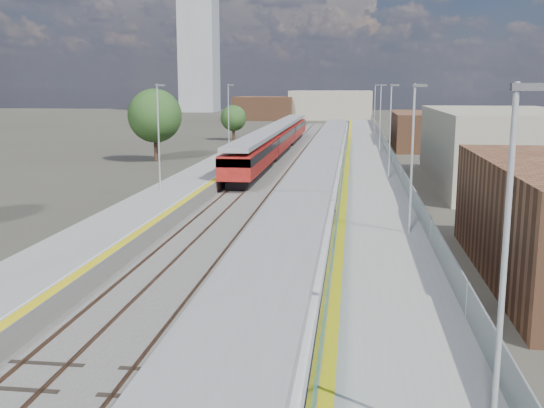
# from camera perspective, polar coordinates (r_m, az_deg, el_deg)

# --- Properties ---
(ground) EXTENTS (320.00, 320.00, 0.00)m
(ground) POSITION_cam_1_polar(r_m,az_deg,el_deg) (60.98, 3.76, 2.65)
(ground) COLOR #47443A
(ground) RESTS_ON ground
(ballast_bed) EXTENTS (10.50, 155.00, 0.06)m
(ballast_bed) POSITION_cam_1_polar(r_m,az_deg,el_deg) (63.62, 1.88, 3.03)
(ballast_bed) COLOR #565451
(ballast_bed) RESTS_ON ground
(tracks) EXTENTS (8.96, 160.00, 0.17)m
(tracks) POSITION_cam_1_polar(r_m,az_deg,el_deg) (65.22, 2.54, 3.28)
(tracks) COLOR #4C3323
(tracks) RESTS_ON ground
(platform_right) EXTENTS (4.70, 155.00, 8.52)m
(platform_right) POSITION_cam_1_polar(r_m,az_deg,el_deg) (63.29, 8.69, 3.33)
(platform_right) COLOR slate
(platform_right) RESTS_ON ground
(platform_left) EXTENTS (4.30, 155.00, 8.52)m
(platform_left) POSITION_cam_1_polar(r_m,az_deg,el_deg) (64.54, -4.15, 3.55)
(platform_left) COLOR slate
(platform_left) RESTS_ON ground
(buildings) EXTENTS (72.00, 185.50, 40.00)m
(buildings) POSITION_cam_1_polar(r_m,az_deg,el_deg) (150.48, -1.08, 11.50)
(buildings) COLOR brown
(buildings) RESTS_ON ground
(green_train) EXTENTS (2.89, 80.47, 3.18)m
(green_train) POSITION_cam_1_polar(r_m,az_deg,el_deg) (48.00, 4.64, 3.17)
(green_train) COLOR black
(green_train) RESTS_ON ground
(red_train) EXTENTS (2.78, 56.44, 3.51)m
(red_train) POSITION_cam_1_polar(r_m,az_deg,el_deg) (77.09, 0.42, 5.90)
(red_train) COLOR black
(red_train) RESTS_ON ground
(tree_b) EXTENTS (5.95, 5.95, 8.06)m
(tree_b) POSITION_cam_1_polar(r_m,az_deg,el_deg) (72.12, -10.46, 7.79)
(tree_b) COLOR #382619
(tree_b) RESTS_ON ground
(tree_c) EXTENTS (3.98, 3.98, 5.40)m
(tree_c) POSITION_cam_1_polar(r_m,az_deg,el_deg) (98.80, -3.48, 7.69)
(tree_c) COLOR #382619
(tree_c) RESTS_ON ground
(tree_d) EXTENTS (4.32, 4.32, 5.86)m
(tree_d) POSITION_cam_1_polar(r_m,az_deg,el_deg) (75.09, 21.34, 6.28)
(tree_d) COLOR #382619
(tree_d) RESTS_ON ground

